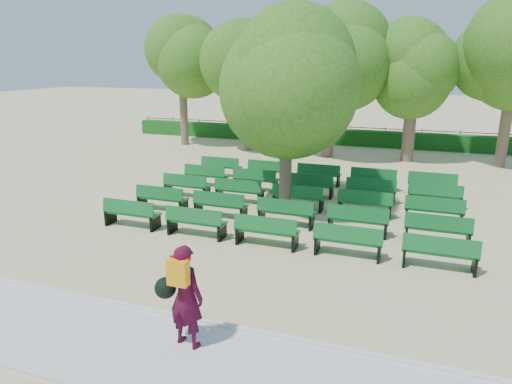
% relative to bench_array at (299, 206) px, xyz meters
% --- Properties ---
extents(ground, '(120.00, 120.00, 0.00)m').
position_rel_bench_array_xyz_m(ground, '(-1.23, -1.16, -0.09)').
color(ground, '#C9B885').
extents(paving, '(30.00, 2.20, 0.06)m').
position_rel_bench_array_xyz_m(paving, '(-1.23, -8.56, -0.06)').
color(paving, silver).
rests_on(paving, ground).
extents(curb, '(30.00, 0.12, 0.10)m').
position_rel_bench_array_xyz_m(curb, '(-1.23, -7.41, -0.04)').
color(curb, silver).
rests_on(curb, ground).
extents(hedge, '(26.00, 0.70, 0.90)m').
position_rel_bench_array_xyz_m(hedge, '(-1.23, 12.84, 0.36)').
color(hedge, '#165619').
rests_on(hedge, ground).
extents(fence, '(26.00, 0.10, 1.02)m').
position_rel_bench_array_xyz_m(fence, '(-1.23, 13.24, -0.09)').
color(fence, black).
rests_on(fence, ground).
extents(tree_line, '(21.80, 6.80, 7.04)m').
position_rel_bench_array_xyz_m(tree_line, '(-1.23, 8.84, -0.09)').
color(tree_line, '#3A701E').
rests_on(tree_line, ground).
extents(bench_array, '(1.74, 0.60, 1.08)m').
position_rel_bench_array_xyz_m(bench_array, '(0.00, 0.00, 0.00)').
color(bench_array, '#116327').
rests_on(bench_array, ground).
extents(tree_among, '(4.31, 4.31, 5.96)m').
position_rel_bench_array_xyz_m(tree_among, '(-0.45, -0.19, 3.91)').
color(tree_among, brown).
rests_on(tree_among, ground).
extents(person, '(0.90, 0.57, 1.84)m').
position_rel_bench_array_xyz_m(person, '(0.06, -8.16, 0.92)').
color(person, '#3F091F').
rests_on(person, ground).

